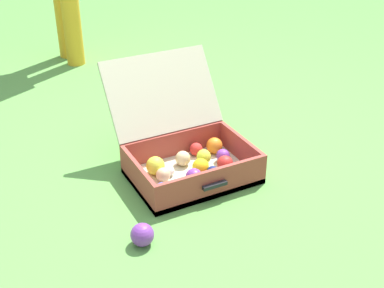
# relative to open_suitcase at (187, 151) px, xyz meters

# --- Properties ---
(ground_plane) EXTENTS (16.00, 16.00, 0.00)m
(ground_plane) POSITION_rel_open_suitcase_xyz_m (-0.01, -0.11, -0.10)
(ground_plane) COLOR #569342
(open_suitcase) EXTENTS (0.53, 0.63, 0.46)m
(open_suitcase) POSITION_rel_open_suitcase_xyz_m (0.00, 0.00, 0.00)
(open_suitcase) COLOR beige
(open_suitcase) RESTS_ON ground
(stray_ball_on_grass) EXTENTS (0.09, 0.09, 0.09)m
(stray_ball_on_grass) POSITION_rel_open_suitcase_xyz_m (-0.38, -0.38, -0.06)
(stray_ball_on_grass) COLOR purple
(stray_ball_on_grass) RESTS_ON ground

